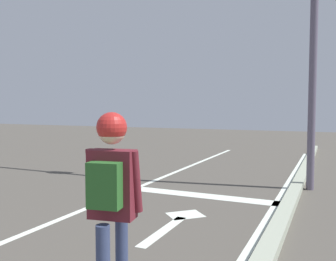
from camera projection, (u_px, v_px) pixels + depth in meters
lane_line_center at (74, 213)px, 6.03m from camera, size 0.12×20.00×0.01m
lane_line_curbside at (254, 241)px, 4.79m from camera, size 0.12×20.00×0.01m
stop_bar at (203, 196)px, 7.25m from camera, size 3.15×0.40×0.01m
lane_arrow_stem at (164, 231)px, 5.19m from camera, size 0.16×1.40×0.01m
lane_arrow_head at (185, 215)px, 5.96m from camera, size 0.71×0.71×0.01m
curb_strip at (273, 239)px, 4.68m from camera, size 0.24×24.00×0.14m
skater at (111, 187)px, 2.90m from camera, size 0.46×0.62×1.66m
traffic_signal_mast at (260, 8)px, 8.03m from camera, size 5.25×0.34×5.92m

